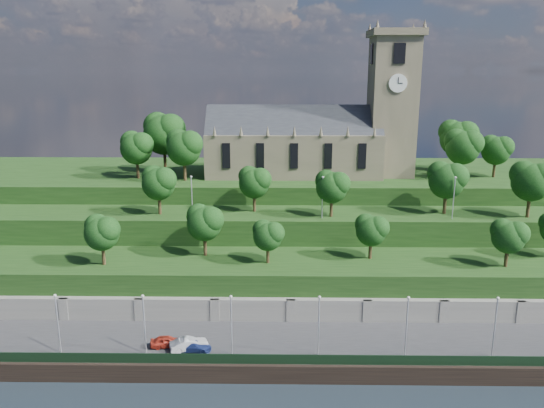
{
  "coord_description": "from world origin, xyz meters",
  "views": [
    {
      "loc": [
        -6.53,
        -52.84,
        34.0
      ],
      "look_at": [
        -7.76,
        30.0,
        13.22
      ],
      "focal_mm": 35.0,
      "sensor_mm": 36.0,
      "label": 1
    }
  ],
  "objects_px": {
    "church": "(319,135)",
    "car_middle": "(189,344)",
    "car_left": "(167,341)",
    "car_right": "(194,346)"
  },
  "relations": [
    {
      "from": "church",
      "to": "car_middle",
      "type": "distance_m",
      "value": 50.1
    },
    {
      "from": "church",
      "to": "car_right",
      "type": "distance_m",
      "value": 50.13
    },
    {
      "from": "church",
      "to": "car_left",
      "type": "bearing_deg",
      "value": -116.45
    },
    {
      "from": "car_middle",
      "to": "car_right",
      "type": "bearing_deg",
      "value": -128.75
    },
    {
      "from": "church",
      "to": "car_left",
      "type": "xyz_separation_m",
      "value": [
        -20.73,
        -41.66,
        -19.85
      ]
    },
    {
      "from": "church",
      "to": "car_middle",
      "type": "height_order",
      "value": "church"
    },
    {
      "from": "church",
      "to": "car_left",
      "type": "distance_m",
      "value": 50.59
    },
    {
      "from": "car_right",
      "to": "church",
      "type": "bearing_deg",
      "value": -16.66
    },
    {
      "from": "car_left",
      "to": "church",
      "type": "bearing_deg",
      "value": -35.82
    },
    {
      "from": "car_right",
      "to": "car_left",
      "type": "bearing_deg",
      "value": 79.9
    }
  ]
}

